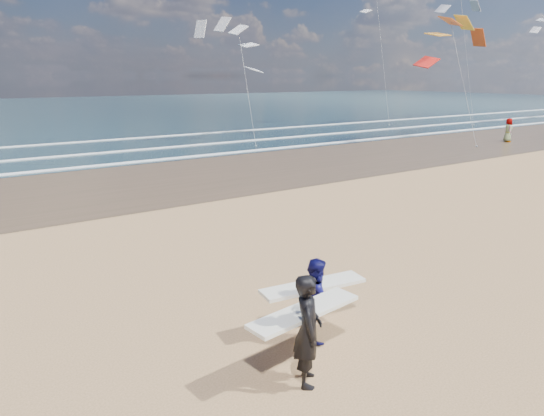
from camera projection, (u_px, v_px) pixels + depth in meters
wet_sand_strip at (395, 149)px, 33.80m from camera, size 220.00×12.00×0.01m
ocean at (138, 108)px, 77.14m from camera, size 220.00×100.00×0.02m
foam_breakers at (306, 135)px, 41.90m from camera, size 220.00×11.70×0.05m
surfer_near at (307, 328)px, 7.92m from camera, size 2.25×1.17×1.93m
surfer_far at (316, 298)px, 9.35m from camera, size 2.25×1.25×1.64m
beachgoer_0 at (508, 130)px, 37.50m from camera, size 1.02×1.05×1.82m
kite_0 at (458, 57)px, 36.00m from camera, size 7.49×4.92×10.39m
kite_1 at (244, 68)px, 36.33m from camera, size 6.32×4.79×9.60m
kite_2 at (465, 41)px, 50.41m from camera, size 6.47×4.81×15.01m
kite_5 at (382, 48)px, 50.44m from camera, size 5.06×4.66×14.71m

